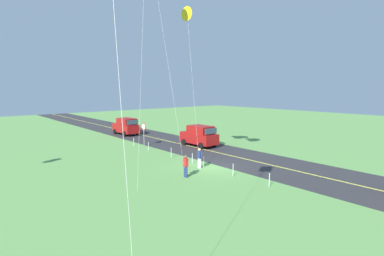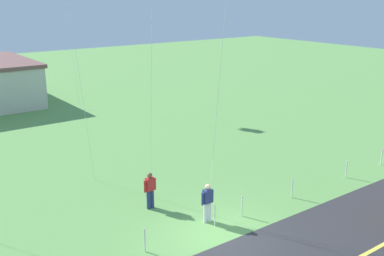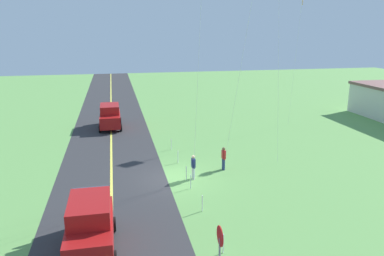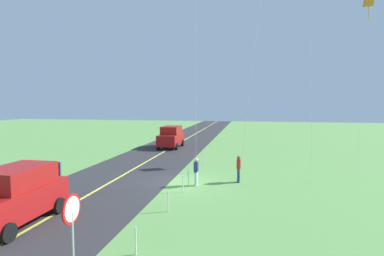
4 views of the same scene
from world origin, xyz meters
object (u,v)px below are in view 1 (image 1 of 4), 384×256
object	(u,v)px
stop_sign	(144,130)
car_parked_east_far	(126,126)
person_adult_near	(186,165)
kite_blue_mid	(187,15)
person_adult_companion	(199,157)
car_suv_foreground	(199,136)

from	to	relation	value
stop_sign	car_parked_east_far	bearing A→B (deg)	-15.76
car_parked_east_far	person_adult_near	bearing A→B (deg)	163.41
car_parked_east_far	kite_blue_mid	distance (m)	21.28
person_adult_companion	car_parked_east_far	bearing A→B (deg)	93.15
car_parked_east_far	stop_sign	bearing A→B (deg)	164.24
kite_blue_mid	person_adult_near	bearing A→B (deg)	138.45
car_suv_foreground	person_adult_companion	xyz separation A→B (m)	(-6.81, 6.01, -0.29)
car_suv_foreground	person_adult_companion	size ratio (longest dim) A/B	2.75
car_suv_foreground	kite_blue_mid	world-z (taller)	kite_blue_mid
car_parked_east_far	kite_blue_mid	xyz separation A→B (m)	(-17.97, 3.92, 10.72)
car_suv_foreground	car_parked_east_far	bearing A→B (deg)	10.47
person_adult_near	kite_blue_mid	world-z (taller)	kite_blue_mid
stop_sign	person_adult_near	bearing A→B (deg)	162.79
car_suv_foreground	car_parked_east_far	world-z (taller)	same
car_parked_east_far	stop_sign	distance (m)	9.08
car_suv_foreground	person_adult_near	bearing A→B (deg)	133.73
person_adult_near	car_suv_foreground	bearing A→B (deg)	126.24
car_suv_foreground	stop_sign	xyz separation A→B (m)	(3.67, 4.75, 0.65)
car_suv_foreground	car_parked_east_far	xyz separation A→B (m)	(12.39, 2.29, 0.00)
person_adult_near	person_adult_companion	size ratio (longest dim) A/B	1.00
person_adult_companion	person_adult_near	bearing A→B (deg)	-139.08
stop_sign	person_adult_near	world-z (taller)	stop_sign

